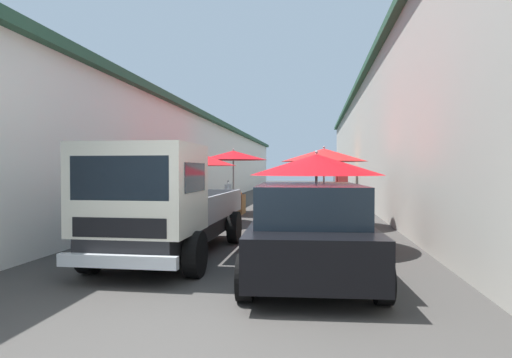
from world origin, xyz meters
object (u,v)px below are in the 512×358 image
fruit_stall_near_right (315,171)px  fruit_stall_far_left (234,163)px  fruit_stall_far_right (334,170)px  vendor_by_crates (186,197)px  parked_scooter (229,195)px  hatchback_car (309,229)px  fruit_stall_near_left (324,164)px  delivery_truck (158,206)px  fruit_stall_mid_lane (189,163)px  vendor_in_shade (342,185)px  plastic_stool (264,201)px

fruit_stall_near_right → fruit_stall_far_left: bearing=24.9°
fruit_stall_far_right → vendor_by_crates: fruit_stall_far_right is taller
fruit_stall_near_right → vendor_by_crates: 3.76m
fruit_stall_far_right → parked_scooter: bearing=125.8°
hatchback_car → vendor_by_crates: vendor_by_crates is taller
fruit_stall_near_left → vendor_by_crates: (-1.87, 3.59, -0.90)m
fruit_stall_far_right → fruit_stall_far_left: (-7.41, 4.05, 0.30)m
fruit_stall_near_right → delivery_truck: delivery_truck is taller
fruit_stall_near_right → fruit_stall_mid_lane: fruit_stall_mid_lane is taller
fruit_stall_near_left → delivery_truck: size_ratio=0.51×
fruit_stall_mid_lane → fruit_stall_far_left: bearing=-14.4°
fruit_stall_near_right → fruit_stall_far_right: (14.00, -0.99, -0.00)m
fruit_stall_far_right → vendor_in_shade: fruit_stall_far_right is taller
fruit_stall_far_left → vendor_in_shade: 5.69m
fruit_stall_near_right → vendor_by_crates: bearing=64.7°
fruit_stall_mid_lane → parked_scooter: size_ratio=1.74×
fruit_stall_near_right → vendor_by_crates: (1.58, 3.34, -0.68)m
vendor_in_shade → parked_scooter: bearing=88.7°
fruit_stall_far_right → vendor_by_crates: bearing=160.8°
delivery_truck → plastic_stool: bearing=-3.1°
parked_scooter → plastic_stool: size_ratio=3.80×
hatchback_car → vendor_in_shade: (12.64, -1.30, 0.23)m
fruit_stall_near_left → vendor_by_crates: 4.15m
fruit_stall_near_right → hatchback_car: size_ratio=0.71×
fruit_stall_near_right → fruit_stall_mid_lane: size_ratio=0.99×
fruit_stall_near_right → fruit_stall_far_left: (6.59, 3.06, 0.29)m
hatchback_car → vendor_by_crates: (3.97, 3.24, 0.21)m
fruit_stall_mid_lane → plastic_stool: fruit_stall_mid_lane is taller
fruit_stall_mid_lane → fruit_stall_near_left: fruit_stall_near_left is taller
fruit_stall_far_left → parked_scooter: (3.78, 0.98, -1.48)m
fruit_stall_near_left → hatchback_car: 5.96m
fruit_stall_mid_lane → hatchback_car: bearing=-147.5°
fruit_stall_far_left → vendor_by_crates: bearing=176.8°
plastic_stool → fruit_stall_near_right: bearing=-166.2°
delivery_truck → plastic_stool: size_ratio=11.33×
vendor_in_shade → plastic_stool: (-1.57, 3.33, -0.64)m
fruit_stall_mid_lane → hatchback_car: (-5.88, -3.75, -1.12)m
fruit_stall_far_left → vendor_in_shade: (3.66, -4.25, -0.96)m
fruit_stall_far_left → parked_scooter: fruit_stall_far_left is taller
fruit_stall_near_right → fruit_stall_mid_lane: bearing=47.9°
fruit_stall_near_right → vendor_in_shade: 10.34m
delivery_truck → fruit_stall_far_left: bearing=2.3°
fruit_stall_near_right → vendor_in_shade: bearing=-6.6°
vendor_by_crates → fruit_stall_near_left: bearing=-62.4°
delivery_truck → plastic_stool: delivery_truck is taller
fruit_stall_mid_lane → parked_scooter: (6.88, 0.18, -1.41)m
hatchback_car → delivery_truck: bearing=81.5°
fruit_stall_far_right → vendor_in_shade: bearing=-177.0°
vendor_by_crates → fruit_stall_near_right: bearing=-115.3°
fruit_stall_mid_lane → vendor_by_crates: size_ratio=1.75×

